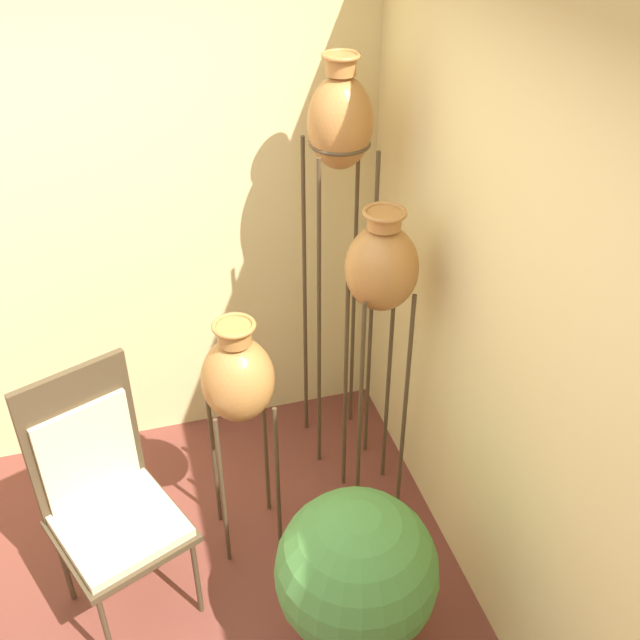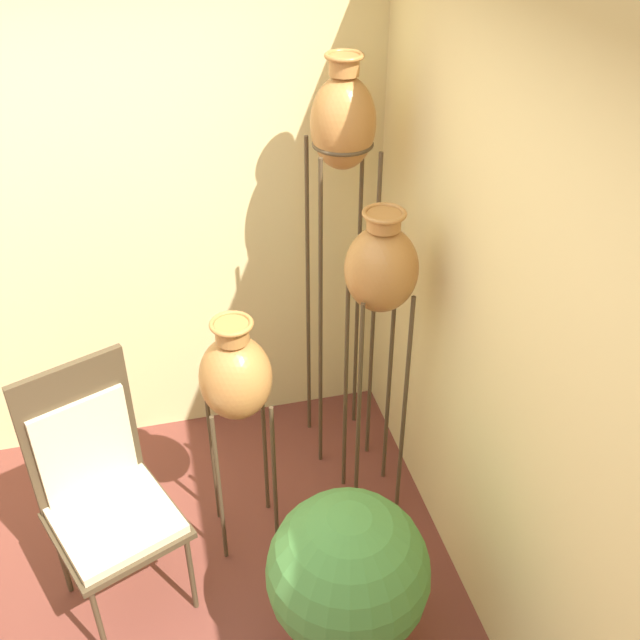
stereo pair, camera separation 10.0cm
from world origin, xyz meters
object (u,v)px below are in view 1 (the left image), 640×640
(vase_stand_medium, at_px, (381,273))
(potted_plant, at_px, (356,578))
(vase_stand_tall, at_px, (340,136))
(chair, at_px, (104,491))
(vase_stand_short, at_px, (238,381))

(vase_stand_medium, distance_m, potted_plant, 1.23)
(vase_stand_tall, height_order, chair, vase_stand_tall)
(vase_stand_tall, bearing_deg, chair, -150.32)
(chair, bearing_deg, vase_stand_short, -8.01)
(vase_stand_short, bearing_deg, potted_plant, -67.24)
(vase_stand_tall, relative_size, vase_stand_medium, 1.31)
(vase_stand_tall, distance_m, potted_plant, 1.84)
(vase_stand_short, distance_m, chair, 0.70)
(vase_stand_short, distance_m, potted_plant, 0.93)
(vase_stand_medium, relative_size, vase_stand_short, 1.30)
(chair, relative_size, potted_plant, 1.44)
(vase_stand_tall, bearing_deg, potted_plant, -103.51)
(vase_stand_short, relative_size, potted_plant, 1.52)
(chair, bearing_deg, vase_stand_medium, -12.08)
(vase_stand_medium, bearing_deg, vase_stand_tall, 96.58)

